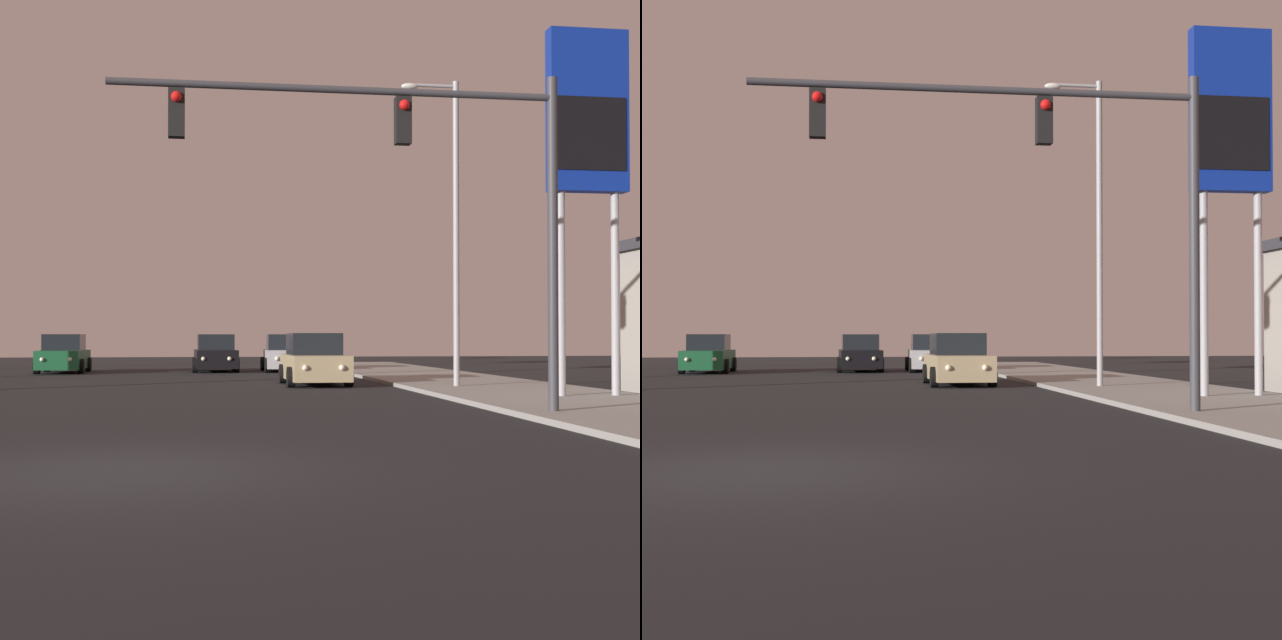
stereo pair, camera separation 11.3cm
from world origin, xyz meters
TOP-DOWN VIEW (x-y plane):
  - ground_plane at (0.00, 0.00)m, footprint 120.00×120.00m
  - sidewalk_right at (9.50, 10.00)m, footprint 5.00×60.00m
  - car_black at (1.71, 29.92)m, footprint 2.04×4.34m
  - car_silver at (4.84, 29.54)m, footprint 2.04×4.34m
  - car_green at (-4.88, 29.41)m, footprint 2.04×4.32m
  - car_tan at (4.66, 18.05)m, footprint 2.04×4.32m
  - traffic_light_mast at (5.20, 5.91)m, footprint 8.62×0.36m
  - street_lamp at (8.33, 14.82)m, footprint 1.74×0.24m
  - gas_station_sign at (10.40, 10.11)m, footprint 2.00×0.42m

SIDE VIEW (x-z plane):
  - ground_plane at x=0.00m, z-range 0.00..0.00m
  - sidewalk_right at x=9.50m, z-range 0.00..0.12m
  - car_black at x=1.71m, z-range -0.08..1.60m
  - car_silver at x=4.84m, z-range -0.08..1.60m
  - car_green at x=-4.88m, z-range -0.08..1.60m
  - car_tan at x=4.66m, z-range -0.08..1.60m
  - traffic_light_mast at x=5.20m, z-range 1.54..8.04m
  - street_lamp at x=8.33m, z-range 0.62..9.62m
  - gas_station_sign at x=10.40m, z-range 2.12..11.12m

